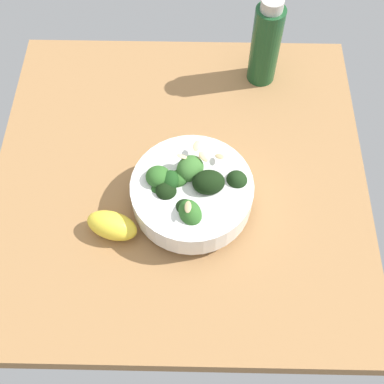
% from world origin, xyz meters
% --- Properties ---
extents(ground_plane, '(0.60, 0.60, 0.04)m').
position_xyz_m(ground_plane, '(0.00, 0.00, -0.02)').
color(ground_plane, '#996D42').
extents(bowl_of_broccoli, '(0.18, 0.18, 0.09)m').
position_xyz_m(bowl_of_broccoli, '(0.02, -0.06, 0.04)').
color(bowl_of_broccoli, white).
rests_on(bowl_of_broccoli, ground_plane).
extents(lemon_wedge, '(0.09, 0.06, 0.04)m').
position_xyz_m(lemon_wedge, '(-0.10, -0.11, 0.02)').
color(lemon_wedge, yellow).
rests_on(lemon_wedge, ground_plane).
extents(bottle_tall, '(0.05, 0.05, 0.17)m').
position_xyz_m(bottle_tall, '(0.14, 0.21, 0.08)').
color(bottle_tall, '#194723').
rests_on(bottle_tall, ground_plane).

